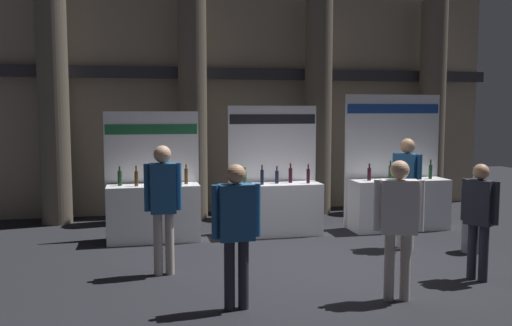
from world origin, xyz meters
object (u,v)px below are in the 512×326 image
exhibitor_booth_0 (153,207)px  exhibitor_booth_2 (398,197)px  trash_bin (473,232)px  visitor_0 (407,183)px  visitor_1 (398,218)px  visitor_3 (236,224)px  exhibitor_booth_1 (276,203)px  visitor_4 (163,198)px  visitor_2 (479,213)px

exhibitor_booth_0 → exhibitor_booth_2: size_ratio=0.88×
trash_bin → visitor_0: (-0.94, 0.46, 0.76)m
trash_bin → visitor_1: size_ratio=0.38×
visitor_0 → visitor_1: (-1.30, -2.28, -0.08)m
exhibitor_booth_0 → visitor_0: size_ratio=1.24×
trash_bin → visitor_3: 4.57m
exhibitor_booth_1 → visitor_0: (1.84, -1.47, 0.50)m
visitor_0 → visitor_4: size_ratio=1.01×
exhibitor_booth_1 → visitor_4: exhibitor_booth_1 is taller
exhibitor_booth_2 → trash_bin: (0.39, -1.85, -0.29)m
trash_bin → exhibitor_booth_0: bearing=159.2°
exhibitor_booth_1 → visitor_0: 2.41m
exhibitor_booth_0 → visitor_2: size_ratio=1.43×
visitor_2 → visitor_3: 3.39m
visitor_3 → visitor_4: visitor_4 is taller
exhibitor_booth_0 → exhibitor_booth_1: bearing=0.4°
exhibitor_booth_1 → visitor_1: 3.81m
exhibitor_booth_1 → visitor_3: (-1.41, -3.63, 0.41)m
exhibitor_booth_1 → trash_bin: (2.78, -1.93, -0.26)m
visitor_3 → exhibitor_booth_2: bearing=39.8°
exhibitor_booth_0 → trash_bin: size_ratio=3.49×
trash_bin → visitor_4: 5.00m
exhibitor_booth_2 → exhibitor_booth_1: bearing=178.0°
exhibitor_booth_1 → trash_bin: exhibitor_booth_1 is taller
trash_bin → visitor_1: bearing=-141.0°
exhibitor_booth_0 → visitor_3: exhibitor_booth_0 is taller
visitor_0 → visitor_2: size_ratio=1.16×
trash_bin → visitor_0: bearing=154.0°
exhibitor_booth_1 → visitor_4: bearing=-135.8°
visitor_2 → visitor_4: visitor_4 is taller
exhibitor_booth_2 → visitor_0: (-0.56, -1.39, 0.47)m
exhibitor_booth_1 → visitor_2: exhibitor_booth_1 is taller
visitor_3 → exhibitor_booth_1: bearing=65.6°
visitor_0 → visitor_4: bearing=-114.6°
exhibitor_booth_0 → visitor_1: bearing=-53.3°
exhibitor_booth_2 → visitor_1: exhibitor_booth_2 is taller
exhibitor_booth_1 → visitor_3: 3.91m
trash_bin → visitor_2: size_ratio=0.41×
exhibitor_booth_0 → visitor_4: (0.08, -2.08, 0.49)m
exhibitor_booth_1 → trash_bin: size_ratio=3.66×
visitor_4 → visitor_1: bearing=147.6°
visitor_2 → visitor_0: bearing=152.8°
visitor_0 → visitor_3: bearing=-90.0°
exhibitor_booth_0 → visitor_3: 3.73m
visitor_0 → visitor_3: visitor_0 is taller
exhibitor_booth_1 → trash_bin: bearing=-34.7°
exhibitor_booth_1 → visitor_4: (-2.16, -2.10, 0.50)m
visitor_2 → visitor_4: bearing=-136.9°
exhibitor_booth_0 → visitor_0: (4.08, -1.45, 0.50)m
exhibitor_booth_0 → visitor_4: size_ratio=1.25×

